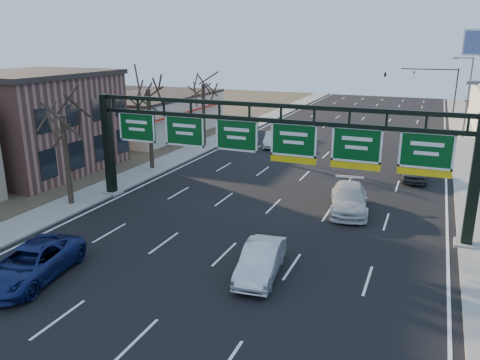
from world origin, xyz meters
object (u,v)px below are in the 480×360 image
at_px(sign_gantry, 267,145).
at_px(car_white_wagon, 349,199).
at_px(car_blue_suv, 31,263).
at_px(car_silver_sedan, 261,261).

xyz_separation_m(sign_gantry, car_white_wagon, (4.65, 3.05, -3.80)).
bearing_deg(car_blue_suv, car_white_wagon, 42.35).
relative_size(sign_gantry, car_silver_sedan, 5.27).
xyz_separation_m(sign_gantry, car_blue_suv, (-7.36, -11.88, -3.83)).
height_order(car_blue_suv, car_white_wagon, car_white_wagon).
bearing_deg(car_blue_suv, sign_gantry, 49.39).
distance_m(car_blue_suv, car_white_wagon, 19.16).
height_order(car_blue_suv, car_silver_sedan, car_blue_suv).
bearing_deg(sign_gantry, car_white_wagon, 33.23).
height_order(sign_gantry, car_silver_sedan, sign_gantry).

